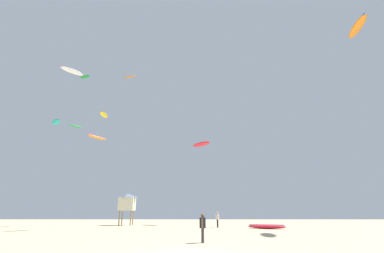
# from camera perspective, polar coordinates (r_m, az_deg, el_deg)

# --- Properties ---
(person_foreground) EXTENTS (0.36, 0.52, 1.59)m
(person_foreground) POSITION_cam_1_polar(r_m,az_deg,el_deg) (17.05, 2.19, -19.61)
(person_foreground) COLOR #2D2D33
(person_foreground) RESTS_ON ground
(person_midground) EXTENTS (0.39, 0.56, 1.72)m
(person_midground) POSITION_cam_1_polar(r_m,az_deg,el_deg) (34.06, 5.24, -18.21)
(person_midground) COLOR black
(person_midground) RESTS_ON ground
(kite_grounded_near) EXTENTS (4.09, 2.83, 0.48)m
(kite_grounded_near) POSITION_cam_1_polar(r_m,az_deg,el_deg) (32.07, 15.02, -19.18)
(kite_grounded_near) COLOR red
(kite_grounded_near) RESTS_ON ground
(lifeguard_tower) EXTENTS (2.30, 2.30, 4.15)m
(lifeguard_tower) POSITION_cam_1_polar(r_m,az_deg,el_deg) (40.43, -13.12, -14.77)
(lifeguard_tower) COLOR #8C704C
(lifeguard_tower) RESTS_ON ground
(kite_aloft_0) EXTENTS (3.36, 3.77, 0.61)m
(kite_aloft_0) POSITION_cam_1_polar(r_m,az_deg,el_deg) (43.59, 1.90, -3.64)
(kite_aloft_0) COLOR red
(kite_aloft_1) EXTENTS (1.96, 2.54, 0.36)m
(kite_aloft_1) POSITION_cam_1_polar(r_m,az_deg,el_deg) (32.65, -18.88, -2.14)
(kite_aloft_1) COLOR orange
(kite_aloft_2) EXTENTS (2.45, 1.31, 0.52)m
(kite_aloft_2) POSITION_cam_1_polar(r_m,az_deg,el_deg) (46.45, -12.63, 9.93)
(kite_aloft_2) COLOR orange
(kite_aloft_3) EXTENTS (2.46, 2.68, 0.45)m
(kite_aloft_3) POSITION_cam_1_polar(r_m,az_deg,el_deg) (37.13, -23.35, 10.38)
(kite_aloft_3) COLOR white
(kite_aloft_4) EXTENTS (0.87, 2.65, 0.57)m
(kite_aloft_4) POSITION_cam_1_polar(r_m,az_deg,el_deg) (44.01, -17.60, 2.30)
(kite_aloft_4) COLOR yellow
(kite_aloft_5) EXTENTS (2.69, 2.93, 0.48)m
(kite_aloft_5) POSITION_cam_1_polar(r_m,az_deg,el_deg) (56.17, -22.80, 0.07)
(kite_aloft_5) COLOR green
(kite_aloft_6) EXTENTS (2.06, 4.66, 0.65)m
(kite_aloft_6) POSITION_cam_1_polar(r_m,az_deg,el_deg) (40.01, 30.77, 17.13)
(kite_aloft_6) COLOR orange
(kite_aloft_7) EXTENTS (2.58, 1.64, 0.55)m
(kite_aloft_7) POSITION_cam_1_polar(r_m,az_deg,el_deg) (59.39, -21.05, 9.49)
(kite_aloft_7) COLOR green
(kite_aloft_8) EXTENTS (2.39, 2.36, 0.64)m
(kite_aloft_8) POSITION_cam_1_polar(r_m,az_deg,el_deg) (43.18, -26.10, 0.85)
(kite_aloft_8) COLOR #19B29E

